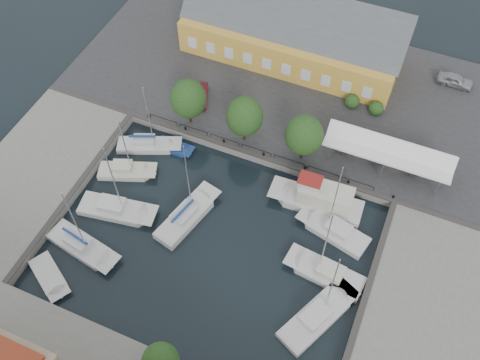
% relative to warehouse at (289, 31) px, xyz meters
% --- Properties ---
extents(ground, '(140.00, 140.00, 0.00)m').
position_rel_warehouse_xyz_m(ground, '(2.60, -28.36, -4.43)').
color(ground, black).
rests_on(ground, ground).
extents(north_quay, '(56.00, 26.00, 1.00)m').
position_rel_warehouse_xyz_m(north_quay, '(2.60, -5.36, -3.93)').
color(north_quay, '#2D2D30').
rests_on(north_quay, ground).
extents(west_quay, '(12.00, 24.00, 1.00)m').
position_rel_warehouse_xyz_m(west_quay, '(-19.40, -30.36, -3.93)').
color(west_quay, slate).
rests_on(west_quay, ground).
extents(east_quay, '(12.00, 24.00, 1.00)m').
position_rel_warehouse_xyz_m(east_quay, '(24.60, -30.36, -3.93)').
color(east_quay, slate).
rests_on(east_quay, ground).
extents(quay_edge_fittings, '(56.00, 24.72, 0.40)m').
position_rel_warehouse_xyz_m(quay_edge_fittings, '(2.62, -23.61, -3.37)').
color(quay_edge_fittings, '#383533').
rests_on(quay_edge_fittings, north_quay).
extents(warehouse, '(28.56, 14.00, 9.55)m').
position_rel_warehouse_xyz_m(warehouse, '(0.00, 0.00, 0.00)').
color(warehouse, gold).
rests_on(warehouse, north_quay).
extents(tent_canopy, '(14.00, 4.00, 2.83)m').
position_rel_warehouse_xyz_m(tent_canopy, '(16.60, -13.86, -0.74)').
color(tent_canopy, white).
rests_on(tent_canopy, north_quay).
extents(quay_trees, '(18.20, 4.20, 6.30)m').
position_rel_warehouse_xyz_m(quay_trees, '(0.60, -16.36, 0.45)').
color(quay_trees, black).
rests_on(quay_trees, north_quay).
extents(car_silver, '(4.46, 1.80, 1.52)m').
position_rel_warehouse_xyz_m(car_silver, '(21.56, 2.49, -2.67)').
color(car_silver, '#A4A5AC').
rests_on(car_silver, north_quay).
extents(car_red, '(2.90, 4.42, 1.38)m').
position_rel_warehouse_xyz_m(car_red, '(-6.78, -12.50, -2.74)').
color(car_red, maroon).
rests_on(car_red, north_quay).
extents(center_sailboat, '(4.48, 8.87, 11.89)m').
position_rel_warehouse_xyz_m(center_sailboat, '(-1.04, -28.29, -4.06)').
color(center_sailboat, silver).
rests_on(center_sailboat, ground).
extents(trawler, '(10.50, 3.57, 5.00)m').
position_rel_warehouse_xyz_m(trawler, '(11.42, -21.14, -3.41)').
color(trawler, silver).
rests_on(trawler, ground).
extents(east_boat_a, '(8.26, 4.45, 11.31)m').
position_rel_warehouse_xyz_m(east_boat_a, '(13.98, -23.80, -4.17)').
color(east_boat_a, silver).
rests_on(east_boat_a, ground).
extents(east_boat_b, '(8.42, 3.59, 11.18)m').
position_rel_warehouse_xyz_m(east_boat_b, '(14.68, -28.80, -4.17)').
color(east_boat_b, silver).
rests_on(east_boat_b, ground).
extents(east_boat_c, '(6.25, 9.16, 11.34)m').
position_rel_warehouse_xyz_m(east_boat_c, '(15.25, -33.46, -4.17)').
color(east_boat_c, silver).
rests_on(east_boat_c, ground).
extents(west_boat_a, '(7.80, 4.89, 10.27)m').
position_rel_warehouse_xyz_m(west_boat_a, '(-9.72, -21.19, -4.15)').
color(west_boat_a, silver).
rests_on(west_boat_a, ground).
extents(west_boat_b, '(6.95, 4.48, 9.34)m').
position_rel_warehouse_xyz_m(west_boat_b, '(-10.11, -25.54, -4.17)').
color(west_boat_b, beige).
rests_on(west_boat_b, ground).
extents(west_boat_c, '(8.88, 4.13, 11.58)m').
position_rel_warehouse_xyz_m(west_boat_c, '(-8.49, -30.47, -4.17)').
color(west_boat_c, silver).
rests_on(west_boat_c, ground).
extents(west_boat_d, '(8.64, 3.95, 11.22)m').
position_rel_warehouse_xyz_m(west_boat_d, '(-9.37, -35.73, -4.16)').
color(west_boat_d, silver).
rests_on(west_boat_d, ground).
extents(launch_sw, '(5.94, 4.70, 0.98)m').
position_rel_warehouse_xyz_m(launch_sw, '(-10.54, -39.86, -4.34)').
color(launch_sw, silver).
rests_on(launch_sw, ground).
extents(launch_nw, '(4.61, 1.91, 0.88)m').
position_rel_warehouse_xyz_m(launch_nw, '(-6.75, -20.13, -4.34)').
color(launch_nw, navy).
rests_on(launch_nw, ground).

